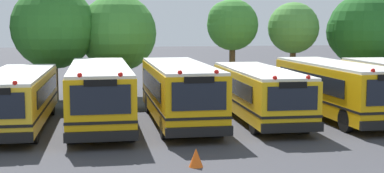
{
  "coord_description": "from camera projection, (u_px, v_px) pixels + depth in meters",
  "views": [
    {
      "loc": [
        -7.25,
        -23.98,
        4.46
      ],
      "look_at": [
        -3.11,
        0.0,
        1.6
      ],
      "focal_mm": 50.32,
      "sensor_mm": 36.0,
      "label": 1
    }
  ],
  "objects": [
    {
      "name": "school_bus_3",
      "position": [
        259.0,
        92.0,
        24.86
      ],
      "size": [
        2.62,
        9.49,
        2.51
      ],
      "rotation": [
        0.0,
        0.0,
        3.12
      ],
      "color": "yellow",
      "rests_on": "ground_plane"
    },
    {
      "name": "school_bus_1",
      "position": [
        100.0,
        92.0,
        23.82
      ],
      "size": [
        2.68,
        10.65,
        2.76
      ],
      "rotation": [
        0.0,
        0.0,
        3.15
      ],
      "color": "#EAA80C",
      "rests_on": "ground_plane"
    },
    {
      "name": "tree_1",
      "position": [
        51.0,
        27.0,
        31.08
      ],
      "size": [
        4.86,
        4.86,
        6.68
      ],
      "color": "#4C3823",
      "rests_on": "ground_plane"
    },
    {
      "name": "traffic_cone",
      "position": [
        196.0,
        158.0,
        16.78
      ],
      "size": [
        0.45,
        0.45,
        0.59
      ],
      "primitive_type": "cone",
      "color": "#EA5914",
      "rests_on": "ground_plane"
    },
    {
      "name": "school_bus_4",
      "position": [
        335.0,
        88.0,
        25.44
      ],
      "size": [
        2.67,
        9.69,
        2.74
      ],
      "rotation": [
        0.0,
        0.0,
        3.17
      ],
      "color": "#EAA80C",
      "rests_on": "ground_plane"
    },
    {
      "name": "school_bus_2",
      "position": [
        179.0,
        90.0,
        24.17
      ],
      "size": [
        2.59,
        9.72,
        2.78
      ],
      "rotation": [
        0.0,
        0.0,
        3.15
      ],
      "color": "#EAA80C",
      "rests_on": "ground_plane"
    },
    {
      "name": "tree_4",
      "position": [
        293.0,
        28.0,
        34.46
      ],
      "size": [
        3.28,
        3.28,
        5.82
      ],
      "color": "#4C3823",
      "rests_on": "ground_plane"
    },
    {
      "name": "tree_3",
      "position": [
        231.0,
        24.0,
        33.98
      ],
      "size": [
        3.26,
        3.26,
        6.01
      ],
      "color": "#4C3823",
      "rests_on": "ground_plane"
    },
    {
      "name": "tree_2",
      "position": [
        117.0,
        32.0,
        32.48
      ],
      "size": [
        4.68,
        4.68,
        6.23
      ],
      "color": "#4C3823",
      "rests_on": "ground_plane"
    },
    {
      "name": "school_bus_0",
      "position": [
        17.0,
        97.0,
        23.13
      ],
      "size": [
        2.66,
        9.86,
        2.5
      ],
      "rotation": [
        0.0,
        0.0,
        3.13
      ],
      "color": "yellow",
      "rests_on": "ground_plane"
    },
    {
      "name": "ground_plane",
      "position": [
        257.0,
        119.0,
        25.22
      ],
      "size": [
        160.0,
        160.0,
        0.0
      ],
      "primitive_type": "plane",
      "color": "#38383D"
    },
    {
      "name": "tree_5",
      "position": [
        362.0,
        31.0,
        34.79
      ],
      "size": [
        4.84,
        4.78,
        6.42
      ],
      "color": "#4C3823",
      "rests_on": "ground_plane"
    }
  ]
}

